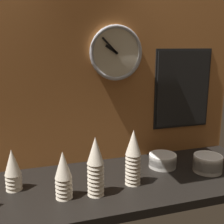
# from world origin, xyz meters

# --- Properties ---
(ground_plane) EXTENTS (1.60, 0.56, 0.04)m
(ground_plane) POSITION_xyz_m (0.00, 0.00, -0.02)
(ground_plane) COLOR black
(wall_tiled_back) EXTENTS (1.60, 0.03, 1.05)m
(wall_tiled_back) POSITION_xyz_m (0.00, 0.27, 0.53)
(wall_tiled_back) COLOR #A3602D
(wall_tiled_back) RESTS_ON ground_plane
(cup_stack_left) EXTENTS (0.07, 0.07, 0.19)m
(cup_stack_left) POSITION_xyz_m (-0.45, 0.04, 0.09)
(cup_stack_left) COLOR beige
(cup_stack_left) RESTS_ON ground_plane
(cup_stack_center) EXTENTS (0.07, 0.07, 0.26)m
(cup_stack_center) POSITION_xyz_m (-0.11, -0.11, 0.13)
(cup_stack_center) COLOR beige
(cup_stack_center) RESTS_ON ground_plane
(cup_stack_center_right) EXTENTS (0.07, 0.07, 0.26)m
(cup_stack_center_right) POSITION_xyz_m (0.08, -0.06, 0.13)
(cup_stack_center_right) COLOR beige
(cup_stack_center_right) RESTS_ON ground_plane
(cup_stack_center_left) EXTENTS (0.07, 0.07, 0.21)m
(cup_stack_center_left) POSITION_xyz_m (-0.24, -0.09, 0.10)
(cup_stack_center_left) COLOR beige
(cup_stack_center_left) RESTS_ON ground_plane
(bowl_stack_right) EXTENTS (0.15, 0.15, 0.07)m
(bowl_stack_right) POSITION_xyz_m (0.30, 0.07, 0.04)
(bowl_stack_right) COLOR beige
(bowl_stack_right) RESTS_ON ground_plane
(bowl_stack_far_right) EXTENTS (0.15, 0.15, 0.09)m
(bowl_stack_far_right) POSITION_xyz_m (0.49, -0.05, 0.05)
(bowl_stack_far_right) COLOR beige
(bowl_stack_far_right) RESTS_ON ground_plane
(wall_clock) EXTENTS (0.29, 0.03, 0.29)m
(wall_clock) POSITION_xyz_m (0.09, 0.23, 0.59)
(wall_clock) COLOR beige
(menu_board) EXTENTS (0.35, 0.01, 0.46)m
(menu_board) POSITION_xyz_m (0.50, 0.24, 0.38)
(menu_board) COLOR black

